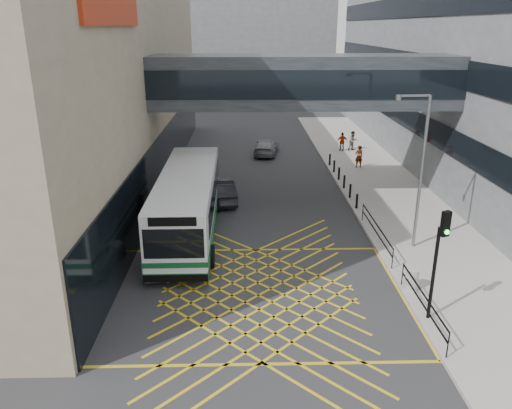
{
  "coord_description": "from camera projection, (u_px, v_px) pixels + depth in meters",
  "views": [
    {
      "loc": [
        -0.53,
        -18.28,
        10.59
      ],
      "look_at": [
        0.0,
        4.0,
        2.6
      ],
      "focal_mm": 35.0,
      "sensor_mm": 36.0,
      "label": 1
    }
  ],
  "objects": [
    {
      "name": "ground",
      "position": [
        258.0,
        295.0,
        20.79
      ],
      "size": [
        120.0,
        120.0,
        0.0
      ],
      "primitive_type": "plane",
      "color": "#333335"
    },
    {
      "name": "pedestrian_a",
      "position": [
        359.0,
        157.0,
        38.75
      ],
      "size": [
        0.75,
        0.59,
        1.73
      ],
      "primitive_type": "imported",
      "rotation": [
        0.0,
        0.0,
        3.29
      ],
      "color": "gray",
      "rests_on": "pavement"
    },
    {
      "name": "kerb_railings",
      "position": [
        394.0,
        256.0,
        22.3
      ],
      "size": [
        0.05,
        12.54,
        1.0
      ],
      "color": "black",
      "rests_on": "pavement"
    },
    {
      "name": "pedestrian_b",
      "position": [
        353.0,
        141.0,
        44.07
      ],
      "size": [
        0.96,
        0.79,
        1.71
      ],
      "primitive_type": "imported",
      "rotation": [
        0.0,
        0.0,
        0.42
      ],
      "color": "gray",
      "rests_on": "pavement"
    },
    {
      "name": "bus",
      "position": [
        188.0,
        202.0,
        26.41
      ],
      "size": [
        3.13,
        12.16,
        3.4
      ],
      "rotation": [
        0.0,
        0.0,
        0.01
      ],
      "color": "white",
      "rests_on": "ground"
    },
    {
      "name": "car_white",
      "position": [
        160.0,
        255.0,
        22.97
      ],
      "size": [
        2.2,
        4.35,
        1.33
      ],
      "primitive_type": "imported",
      "rotation": [
        0.0,
        0.0,
        3.26
      ],
      "color": "#B9BABC",
      "rests_on": "ground"
    },
    {
      "name": "litter_bin",
      "position": [
        412.0,
        279.0,
        20.8
      ],
      "size": [
        0.54,
        0.54,
        0.93
      ],
      "primitive_type": "cylinder",
      "color": "#ADA89E",
      "rests_on": "pavement"
    },
    {
      "name": "street_lamp",
      "position": [
        419.0,
        164.0,
        23.61
      ],
      "size": [
        1.71,
        0.36,
        7.52
      ],
      "rotation": [
        0.0,
        0.0,
        0.09
      ],
      "color": "slate",
      "rests_on": "pavement"
    },
    {
      "name": "skybridge",
      "position": [
        303.0,
        81.0,
        29.62
      ],
      "size": [
        20.0,
        4.1,
        3.0
      ],
      "color": "#2E3338",
      "rests_on": "ground"
    },
    {
      "name": "traffic_light",
      "position": [
        439.0,
        250.0,
        17.86
      ],
      "size": [
        0.36,
        0.52,
        4.39
      ],
      "rotation": [
        0.0,
        0.0,
        0.39
      ],
      "color": "black",
      "rests_on": "pavement"
    },
    {
      "name": "pavement",
      "position": [
        380.0,
        184.0,
        35.08
      ],
      "size": [
        6.0,
        54.0,
        0.16
      ],
      "primitive_type": "cube",
      "color": "#ACA79E",
      "rests_on": "ground"
    },
    {
      "name": "car_dark",
      "position": [
        220.0,
        190.0,
        31.75
      ],
      "size": [
        2.72,
        5.05,
        1.5
      ],
      "primitive_type": "imported",
      "rotation": [
        0.0,
        0.0,
        3.33
      ],
      "color": "black",
      "rests_on": "ground"
    },
    {
      "name": "bollards",
      "position": [
        342.0,
        178.0,
        34.84
      ],
      "size": [
        0.14,
        10.14,
        0.9
      ],
      "color": "black",
      "rests_on": "pavement"
    },
    {
      "name": "building_far",
      "position": [
        234.0,
        37.0,
        74.17
      ],
      "size": [
        28.0,
        16.0,
        18.0
      ],
      "primitive_type": "cube",
      "color": "slate",
      "rests_on": "ground"
    },
    {
      "name": "box_junction",
      "position": [
        258.0,
        295.0,
        20.79
      ],
      "size": [
        12.0,
        9.0,
        0.01
      ],
      "color": "gold",
      "rests_on": "ground"
    },
    {
      "name": "car_silver",
      "position": [
        266.0,
        146.0,
        43.45
      ],
      "size": [
        2.62,
        4.8,
        1.42
      ],
      "primitive_type": "imported",
      "rotation": [
        0.0,
        0.0,
        2.98
      ],
      "color": "gray",
      "rests_on": "ground"
    },
    {
      "name": "pedestrian_c",
      "position": [
        342.0,
        142.0,
        43.97
      ],
      "size": [
        0.97,
        0.47,
        1.64
      ],
      "primitive_type": "imported",
      "rotation": [
        0.0,
        0.0,
        3.14
      ],
      "color": "gray",
      "rests_on": "pavement"
    }
  ]
}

